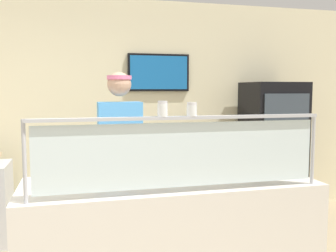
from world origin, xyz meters
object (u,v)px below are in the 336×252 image
(pizza_tray, at_px, (138,177))
(parmesan_shaker, at_px, (163,110))
(pepper_flake_shaker, at_px, (192,110))
(drink_fridge, at_px, (272,150))
(worker_figure, at_px, (121,158))
(pizza_server, at_px, (133,175))

(pizza_tray, bearing_deg, parmesan_shaker, -78.70)
(pepper_flake_shaker, distance_m, drink_fridge, 2.68)
(parmesan_shaker, bearing_deg, drink_fridge, 46.08)
(worker_figure, bearing_deg, pepper_flake_shaker, -72.67)
(parmesan_shaker, height_order, pepper_flake_shaker, parmesan_shaker)
(parmesan_shaker, distance_m, pepper_flake_shaker, 0.19)
(pepper_flake_shaker, bearing_deg, pizza_tray, 122.80)
(parmesan_shaker, height_order, drink_fridge, drink_fridge)
(pizza_server, relative_size, drink_fridge, 0.16)
(parmesan_shaker, distance_m, drink_fridge, 2.81)
(pizza_tray, relative_size, drink_fridge, 0.26)
(pizza_tray, height_order, pepper_flake_shaker, pepper_flake_shaker)
(pizza_tray, relative_size, parmesan_shaker, 4.62)
(parmesan_shaker, relative_size, pepper_flake_shaker, 1.11)
(worker_figure, height_order, drink_fridge, worker_figure)
(pepper_flake_shaker, xyz_separation_m, drink_fridge, (1.71, 1.97, -0.63))
(pizza_tray, distance_m, worker_figure, 0.61)
(pizza_server, distance_m, drink_fridge, 2.56)
(worker_figure, xyz_separation_m, drink_fridge, (2.03, 0.93, -0.16))
(parmesan_shaker, xyz_separation_m, worker_figure, (-0.13, 1.04, -0.48))
(pizza_server, height_order, parmesan_shaker, parmesan_shaker)
(pizza_tray, relative_size, worker_figure, 0.25)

